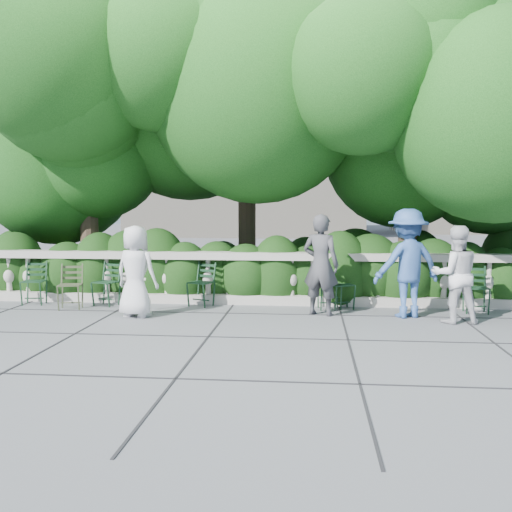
# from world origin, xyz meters

# --- Properties ---
(ground) EXTENTS (90.00, 90.00, 0.00)m
(ground) POSITION_xyz_m (0.00, 0.00, 0.00)
(ground) COLOR #56585F
(ground) RESTS_ON ground
(balustrade) EXTENTS (12.00, 0.44, 1.00)m
(balustrade) POSITION_xyz_m (0.00, 1.80, 0.49)
(balustrade) COLOR #9E998E
(balustrade) RESTS_ON ground
(shrub_hedge) EXTENTS (15.00, 2.60, 1.70)m
(shrub_hedge) POSITION_xyz_m (0.00, 3.00, 0.00)
(shrub_hedge) COLOR black
(shrub_hedge) RESTS_ON ground
(tree_canopy) EXTENTS (15.04, 6.52, 6.78)m
(tree_canopy) POSITION_xyz_m (0.69, 3.19, 3.96)
(tree_canopy) COLOR #3F3023
(tree_canopy) RESTS_ON ground
(chair_a) EXTENTS (0.50, 0.53, 0.84)m
(chair_a) POSITION_xyz_m (-4.28, 1.19, 0.00)
(chair_a) COLOR black
(chair_a) RESTS_ON ground
(chair_b) EXTENTS (0.56, 0.59, 0.84)m
(chair_b) POSITION_xyz_m (-2.93, 1.22, 0.00)
(chair_b) COLOR black
(chair_b) RESTS_ON ground
(chair_c) EXTENTS (0.59, 0.61, 0.84)m
(chair_c) POSITION_xyz_m (-1.14, 1.33, 0.00)
(chair_c) COLOR black
(chair_c) RESTS_ON ground
(chair_d) EXTENTS (0.58, 0.60, 0.84)m
(chair_d) POSITION_xyz_m (1.58, 1.29, 0.00)
(chair_d) COLOR black
(chair_d) RESTS_ON ground
(chair_e) EXTENTS (0.46, 0.50, 0.84)m
(chair_e) POSITION_xyz_m (3.86, 1.12, 0.00)
(chair_e) COLOR black
(chair_e) RESTS_ON ground
(chair_f) EXTENTS (0.51, 0.54, 0.84)m
(chair_f) POSITION_xyz_m (1.33, 1.25, 0.00)
(chair_f) COLOR black
(chair_f) RESTS_ON ground
(chair_weathered) EXTENTS (0.53, 0.56, 0.84)m
(chair_weathered) POSITION_xyz_m (-3.37, 0.78, 0.00)
(chair_weathered) COLOR black
(chair_weathered) RESTS_ON ground
(person_businessman) EXTENTS (0.87, 0.69, 1.56)m
(person_businessman) POSITION_xyz_m (-1.98, 0.36, 0.78)
(person_businessman) COLOR silver
(person_businessman) RESTS_ON ground
(person_woman_grey) EXTENTS (0.75, 0.62, 1.75)m
(person_woman_grey) POSITION_xyz_m (1.14, 0.82, 0.87)
(person_woman_grey) COLOR #3B3C40
(person_woman_grey) RESTS_ON ground
(person_casual_man) EXTENTS (0.80, 0.65, 1.57)m
(person_casual_man) POSITION_xyz_m (3.29, 0.37, 0.79)
(person_casual_man) COLOR silver
(person_casual_man) RESTS_ON ground
(person_older_blue) EXTENTS (1.35, 1.06, 1.84)m
(person_older_blue) POSITION_xyz_m (2.59, 0.78, 0.92)
(person_older_blue) COLOR #325596
(person_older_blue) RESTS_ON ground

